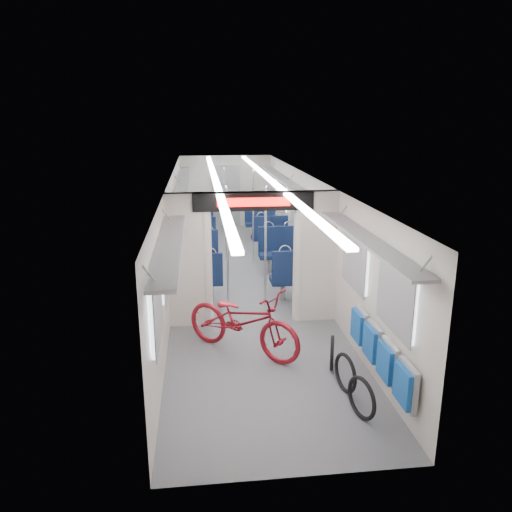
# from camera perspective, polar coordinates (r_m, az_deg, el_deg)

# --- Properties ---
(carriage) EXTENTS (12.00, 12.02, 2.31)m
(carriage) POSITION_cam_1_polar(r_m,az_deg,el_deg) (10.12, -1.43, 4.29)
(carriage) COLOR #515456
(carriage) RESTS_ON ground
(bicycle) EXTENTS (1.98, 1.79, 1.05)m
(bicycle) POSITION_cam_1_polar(r_m,az_deg,el_deg) (7.60, -1.53, -7.40)
(bicycle) COLOR maroon
(bicycle) RESTS_ON ground
(flip_bench) EXTENTS (0.12, 2.10, 0.51)m
(flip_bench) POSITION_cam_1_polar(r_m,az_deg,el_deg) (6.71, 13.94, -10.62)
(flip_bench) COLOR gray
(flip_bench) RESTS_ON carriage
(bike_hoop_a) EXTENTS (0.21, 0.53, 0.54)m
(bike_hoop_a) POSITION_cam_1_polar(r_m,az_deg,el_deg) (6.31, 11.95, -15.78)
(bike_hoop_a) COLOR black
(bike_hoop_a) RESTS_ON ground
(bike_hoop_b) EXTENTS (0.17, 0.54, 0.54)m
(bike_hoop_b) POSITION_cam_1_polar(r_m,az_deg,el_deg) (6.80, 10.16, -13.21)
(bike_hoop_b) COLOR black
(bike_hoop_b) RESTS_ON ground
(bike_hoop_c) EXTENTS (0.19, 0.50, 0.51)m
(bike_hoop_c) POSITION_cam_1_polar(r_m,az_deg,el_deg) (7.32, 8.67, -11.06)
(bike_hoop_c) COLOR black
(bike_hoop_c) RESTS_ON ground
(seat_bay_near_left) EXTENTS (0.92, 2.12, 1.11)m
(seat_bay_near_left) POSITION_cam_1_polar(r_m,az_deg,el_deg) (10.56, -6.58, -0.65)
(seat_bay_near_left) COLOR #0C1937
(seat_bay_near_left) RESTS_ON ground
(seat_bay_near_right) EXTENTS (0.95, 2.28, 1.16)m
(seat_bay_near_right) POSITION_cam_1_polar(r_m,az_deg,el_deg) (10.65, 3.53, -0.32)
(seat_bay_near_right) COLOR #0C1937
(seat_bay_near_right) RESTS_ON ground
(seat_bay_far_left) EXTENTS (0.93, 2.16, 1.13)m
(seat_bay_far_left) POSITION_cam_1_polar(r_m,az_deg,el_deg) (14.02, -6.66, 3.45)
(seat_bay_far_left) COLOR #0C1937
(seat_bay_far_left) RESTS_ON ground
(seat_bay_far_right) EXTENTS (0.93, 2.18, 1.13)m
(seat_bay_far_right) POSITION_cam_1_polar(r_m,az_deg,el_deg) (14.04, 1.01, 3.57)
(seat_bay_far_right) COLOR #0C1937
(seat_bay_far_right) RESTS_ON ground
(stanchion_near_left) EXTENTS (0.04, 0.04, 2.30)m
(stanchion_near_left) POSITION_cam_1_polar(r_m,az_deg,el_deg) (9.31, -3.27, 1.03)
(stanchion_near_left) COLOR silver
(stanchion_near_left) RESTS_ON ground
(stanchion_near_right) EXTENTS (0.04, 0.04, 2.30)m
(stanchion_near_right) POSITION_cam_1_polar(r_m,az_deg,el_deg) (9.27, 1.09, 0.99)
(stanchion_near_right) COLOR silver
(stanchion_near_right) RESTS_ON ground
(stanchion_far_left) EXTENTS (0.04, 0.04, 2.30)m
(stanchion_far_left) POSITION_cam_1_polar(r_m,az_deg,el_deg) (12.47, -3.54, 4.78)
(stanchion_far_left) COLOR silver
(stanchion_far_left) RESTS_ON ground
(stanchion_far_right) EXTENTS (0.04, 0.04, 2.30)m
(stanchion_far_right) POSITION_cam_1_polar(r_m,az_deg,el_deg) (12.05, -0.32, 4.44)
(stanchion_far_right) COLOR silver
(stanchion_far_right) RESTS_ON ground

